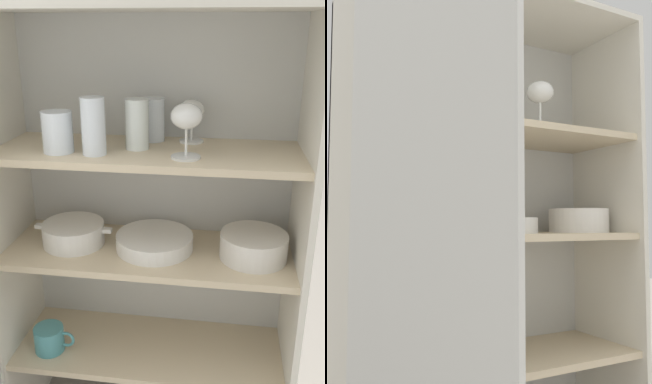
# 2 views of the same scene
# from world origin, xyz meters

# --- Properties ---
(cupboard_back_panel) EXTENTS (0.87, 0.02, 1.33)m
(cupboard_back_panel) POSITION_xyz_m (0.00, 0.32, 0.66)
(cupboard_back_panel) COLOR silver
(cupboard_back_panel) RESTS_ON ground_plane
(cupboard_side_left) EXTENTS (0.02, 0.34, 1.33)m
(cupboard_side_left) POSITION_xyz_m (-0.43, 0.15, 0.66)
(cupboard_side_left) COLOR silver
(cupboard_side_left) RESTS_ON ground_plane
(cupboard_side_right) EXTENTS (0.02, 0.34, 1.33)m
(cupboard_side_right) POSITION_xyz_m (0.43, 0.15, 0.66)
(cupboard_side_right) COLOR silver
(cupboard_side_right) RESTS_ON ground_plane
(cupboard_top_panel) EXTENTS (0.87, 0.34, 0.02)m
(cupboard_top_panel) POSITION_xyz_m (0.00, 0.15, 1.34)
(cupboard_top_panel) COLOR silver
(cupboard_top_panel) RESTS_ON cupboard_side_left
(shelf_board_lower) EXTENTS (0.83, 0.31, 0.02)m
(shelf_board_lower) POSITION_xyz_m (0.00, 0.15, 0.31)
(shelf_board_lower) COLOR beige
(shelf_board_middle) EXTENTS (0.83, 0.31, 0.02)m
(shelf_board_middle) POSITION_xyz_m (0.00, 0.15, 0.66)
(shelf_board_middle) COLOR beige
(shelf_board_upper) EXTENTS (0.83, 0.31, 0.02)m
(shelf_board_upper) POSITION_xyz_m (0.00, 0.15, 0.97)
(shelf_board_upper) COLOR beige
(tumbler_glass_0) EXTENTS (0.06, 0.06, 0.15)m
(tumbler_glass_0) POSITION_xyz_m (-0.13, 0.08, 1.05)
(tumbler_glass_0) COLOR white
(tumbler_glass_0) RESTS_ON shelf_board_upper
(tumbler_glass_1) EXTENTS (0.08, 0.08, 0.11)m
(tumbler_glass_1) POSITION_xyz_m (-0.23, 0.09, 1.03)
(tumbler_glass_1) COLOR white
(tumbler_glass_1) RESTS_ON shelf_board_upper
(tumbler_glass_2) EXTENTS (0.07, 0.07, 0.12)m
(tumbler_glass_2) POSITION_xyz_m (-0.00, 0.25, 1.04)
(tumbler_glass_2) COLOR white
(tumbler_glass_2) RESTS_ON shelf_board_upper
(tumbler_glass_3) EXTENTS (0.06, 0.06, 0.14)m
(tumbler_glass_3) POSITION_xyz_m (-0.03, 0.16, 1.05)
(tumbler_glass_3) COLOR white
(tumbler_glass_3) RESTS_ON shelf_board_upper
(wine_glass_0) EXTENTS (0.08, 0.08, 0.14)m
(wine_glass_0) POSITION_xyz_m (0.11, 0.08, 1.08)
(wine_glass_0) COLOR white
(wine_glass_0) RESTS_ON shelf_board_upper
(wine_glass_1) EXTENTS (0.07, 0.07, 0.12)m
(wine_glass_1) POSITION_xyz_m (0.11, 0.25, 1.06)
(wine_glass_1) COLOR white
(wine_glass_1) RESTS_ON shelf_board_upper
(plate_stack_white) EXTENTS (0.23, 0.23, 0.04)m
(plate_stack_white) POSITION_xyz_m (0.02, 0.16, 0.70)
(plate_stack_white) COLOR white
(plate_stack_white) RESTS_ON shelf_board_middle
(mixing_bowl_large) EXTENTS (0.19, 0.19, 0.07)m
(mixing_bowl_large) POSITION_xyz_m (0.30, 0.15, 0.71)
(mixing_bowl_large) COLOR silver
(mixing_bowl_large) RESTS_ON shelf_board_middle
(casserole_dish) EXTENTS (0.24, 0.18, 0.07)m
(casserole_dish) POSITION_xyz_m (-0.23, 0.16, 0.71)
(casserole_dish) COLOR white
(casserole_dish) RESTS_ON shelf_board_middle
(coffee_mug_primary) EXTENTS (0.13, 0.09, 0.08)m
(coffee_mug_primary) POSITION_xyz_m (-0.31, 0.09, 0.36)
(coffee_mug_primary) COLOR teal
(coffee_mug_primary) RESTS_ON shelf_board_lower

